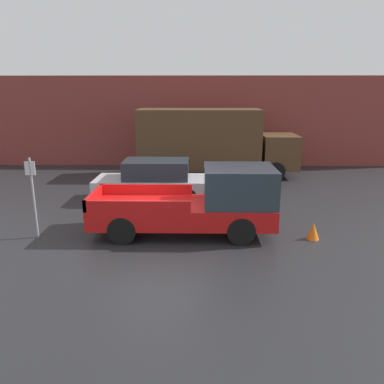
{
  "coord_description": "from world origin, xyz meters",
  "views": [
    {
      "loc": [
        1.28,
        -10.46,
        4.3
      ],
      "look_at": [
        1.09,
        1.42,
        1.04
      ],
      "focal_mm": 35.0,
      "sensor_mm": 36.0,
      "label": 1
    }
  ],
  "objects_px": {
    "pickup_truck": "(202,203)",
    "parking_sign": "(33,194)",
    "newspaper_box": "(274,158)",
    "car": "(154,180)",
    "delivery_truck": "(210,141)",
    "traffic_cone": "(313,231)"
  },
  "relations": [
    {
      "from": "delivery_truck",
      "to": "parking_sign",
      "type": "relative_size",
      "value": 3.28
    },
    {
      "from": "pickup_truck",
      "to": "car",
      "type": "distance_m",
      "value": 4.01
    },
    {
      "from": "pickup_truck",
      "to": "parking_sign",
      "type": "bearing_deg",
      "value": -174.67
    },
    {
      "from": "pickup_truck",
      "to": "traffic_cone",
      "type": "height_order",
      "value": "pickup_truck"
    },
    {
      "from": "pickup_truck",
      "to": "parking_sign",
      "type": "height_order",
      "value": "parking_sign"
    },
    {
      "from": "traffic_cone",
      "to": "car",
      "type": "bearing_deg",
      "value": 142.19
    },
    {
      "from": "newspaper_box",
      "to": "car",
      "type": "bearing_deg",
      "value": -131.85
    },
    {
      "from": "newspaper_box",
      "to": "pickup_truck",
      "type": "bearing_deg",
      "value": -112.39
    },
    {
      "from": "pickup_truck",
      "to": "newspaper_box",
      "type": "height_order",
      "value": "pickup_truck"
    },
    {
      "from": "car",
      "to": "delivery_truck",
      "type": "bearing_deg",
      "value": 62.46
    },
    {
      "from": "pickup_truck",
      "to": "parking_sign",
      "type": "xyz_separation_m",
      "value": [
        -4.92,
        -0.46,
        0.39
      ]
    },
    {
      "from": "delivery_truck",
      "to": "parking_sign",
      "type": "bearing_deg",
      "value": -122.49
    },
    {
      "from": "delivery_truck",
      "to": "pickup_truck",
      "type": "bearing_deg",
      "value": -93.54
    },
    {
      "from": "car",
      "to": "delivery_truck",
      "type": "height_order",
      "value": "delivery_truck"
    },
    {
      "from": "traffic_cone",
      "to": "pickup_truck",
      "type": "bearing_deg",
      "value": 172.38
    },
    {
      "from": "parking_sign",
      "to": "newspaper_box",
      "type": "height_order",
      "value": "parking_sign"
    },
    {
      "from": "pickup_truck",
      "to": "parking_sign",
      "type": "distance_m",
      "value": 4.96
    },
    {
      "from": "delivery_truck",
      "to": "newspaper_box",
      "type": "bearing_deg",
      "value": 31.82
    },
    {
      "from": "car",
      "to": "traffic_cone",
      "type": "distance_m",
      "value": 6.56
    },
    {
      "from": "pickup_truck",
      "to": "car",
      "type": "xyz_separation_m",
      "value": [
        -1.84,
        3.56,
        -0.16
      ]
    },
    {
      "from": "newspaper_box",
      "to": "traffic_cone",
      "type": "relative_size",
      "value": 2.05
    },
    {
      "from": "car",
      "to": "newspaper_box",
      "type": "bearing_deg",
      "value": 48.15
    }
  ]
}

